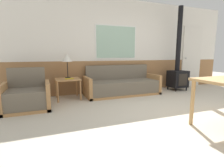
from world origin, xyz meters
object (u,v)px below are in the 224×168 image
(couch, at_px, (122,86))
(table_lamp, at_px, (67,58))
(armchair, at_px, (27,97))
(wood_stove, at_px, (178,69))
(side_table, at_px, (68,81))

(couch, bearing_deg, table_lamp, 174.29)
(armchair, distance_m, wood_stove, 4.34)
(side_table, distance_m, table_lamp, 0.58)
(couch, distance_m, table_lamp, 1.66)
(table_lamp, bearing_deg, couch, -5.71)
(side_table, height_order, table_lamp, table_lamp)
(armchair, distance_m, table_lamp, 1.37)
(couch, height_order, side_table, couch)
(couch, bearing_deg, armchair, -167.49)
(side_table, relative_size, table_lamp, 0.98)
(armchair, xyz_separation_m, table_lamp, (0.92, 0.68, 0.76))
(side_table, xyz_separation_m, table_lamp, (0.02, 0.10, 0.57))
(armchair, height_order, wood_stove, wood_stove)
(couch, bearing_deg, wood_stove, -1.15)
(armchair, xyz_separation_m, side_table, (0.90, 0.57, 0.19))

